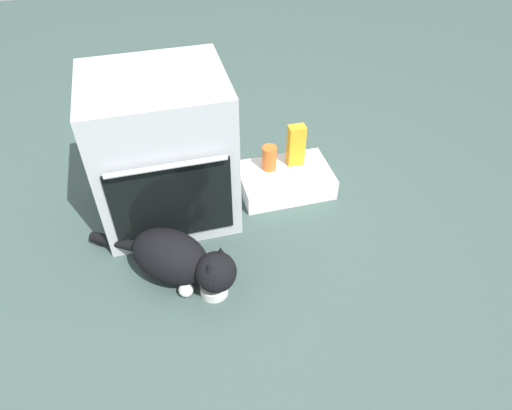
{
  "coord_description": "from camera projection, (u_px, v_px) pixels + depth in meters",
  "views": [
    {
      "loc": [
        -0.13,
        -1.46,
        1.72
      ],
      "look_at": [
        0.28,
        0.08,
        0.25
      ],
      "focal_mm": 32.59,
      "sensor_mm": 36.0,
      "label": 1
    }
  ],
  "objects": [
    {
      "name": "pantry_cabinet",
      "position": [
        285.0,
        180.0,
        2.59
      ],
      "size": [
        0.5,
        0.33,
        0.12
      ],
      "primitive_type": "cube",
      "color": "white",
      "rests_on": "ground"
    },
    {
      "name": "sauce_jar",
      "position": [
        269.0,
        158.0,
        2.53
      ],
      "size": [
        0.08,
        0.08,
        0.14
      ],
      "primitive_type": "cylinder",
      "color": "#D16023",
      "rests_on": "pantry_cabinet"
    },
    {
      "name": "juice_carton",
      "position": [
        296.0,
        145.0,
        2.53
      ],
      "size": [
        0.09,
        0.06,
        0.24
      ],
      "primitive_type": "cube",
      "color": "orange",
      "rests_on": "pantry_cabinet"
    },
    {
      "name": "food_bowl",
      "position": [
        214.0,
        288.0,
        2.08
      ],
      "size": [
        0.13,
        0.13,
        0.08
      ],
      "color": "white",
      "rests_on": "ground"
    },
    {
      "name": "ground",
      "position": [
        204.0,
        264.0,
        2.23
      ],
      "size": [
        8.0,
        8.0,
        0.0
      ],
      "primitive_type": "plane",
      "color": "#384C47"
    },
    {
      "name": "oven",
      "position": [
        163.0,
        151.0,
        2.25
      ],
      "size": [
        0.65,
        0.6,
        0.77
      ],
      "color": "#B7BABF",
      "rests_on": "ground"
    },
    {
      "name": "cat",
      "position": [
        179.0,
        259.0,
        2.07
      ],
      "size": [
        0.65,
        0.58,
        0.26
      ],
      "rotation": [
        0.0,
        0.0,
        -0.72
      ],
      "color": "black",
      "rests_on": "ground"
    }
  ]
}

